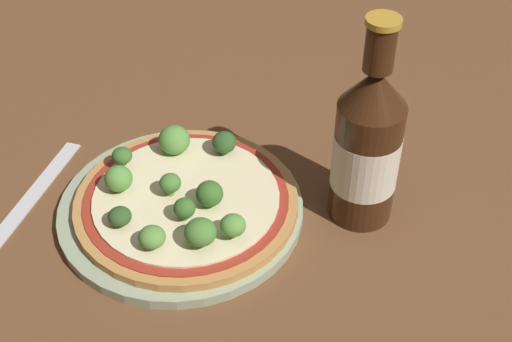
% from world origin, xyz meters
% --- Properties ---
extents(ground_plane, '(3.00, 3.00, 0.00)m').
position_xyz_m(ground_plane, '(0.00, 0.00, 0.00)').
color(ground_plane, brown).
extents(plate, '(0.26, 0.26, 0.01)m').
position_xyz_m(plate, '(-0.01, -0.00, 0.01)').
color(plate, '#93A384').
rests_on(plate, ground_plane).
extents(pizza, '(0.24, 0.24, 0.01)m').
position_xyz_m(pizza, '(-0.01, -0.00, 0.02)').
color(pizza, '#B77F42').
rests_on(pizza, plate).
extents(broccoli_floret_0, '(0.02, 0.02, 0.02)m').
position_xyz_m(broccoli_floret_0, '(-0.06, -0.05, 0.04)').
color(broccoli_floret_0, '#7A9E5B').
rests_on(broccoli_floret_0, pizza).
extents(broccoli_floret_1, '(0.02, 0.02, 0.02)m').
position_xyz_m(broccoli_floret_1, '(-0.09, 0.04, 0.04)').
color(broccoli_floret_1, '#7A9E5B').
rests_on(broccoli_floret_1, pizza).
extents(broccoli_floret_2, '(0.03, 0.03, 0.03)m').
position_xyz_m(broccoli_floret_2, '(0.05, -0.05, 0.04)').
color(broccoli_floret_2, '#7A9E5B').
rests_on(broccoli_floret_2, pizza).
extents(broccoli_floret_3, '(0.02, 0.02, 0.03)m').
position_xyz_m(broccoli_floret_3, '(-0.02, 0.00, 0.04)').
color(broccoli_floret_3, '#7A9E5B').
rests_on(broccoli_floret_3, pizza).
extents(broccoli_floret_4, '(0.03, 0.03, 0.03)m').
position_xyz_m(broccoli_floret_4, '(0.02, 0.08, 0.04)').
color(broccoli_floret_4, '#7A9E5B').
rests_on(broccoli_floret_4, pizza).
extents(broccoli_floret_5, '(0.03, 0.03, 0.02)m').
position_xyz_m(broccoli_floret_5, '(-0.02, -0.08, 0.04)').
color(broccoli_floret_5, '#7A9E5B').
rests_on(broccoli_floret_5, pizza).
extents(broccoli_floret_6, '(0.04, 0.04, 0.03)m').
position_xyz_m(broccoli_floret_6, '(-0.04, 0.07, 0.04)').
color(broccoli_floret_6, '#7A9E5B').
rests_on(broccoli_floret_6, pizza).
extents(broccoli_floret_7, '(0.03, 0.03, 0.03)m').
position_xyz_m(broccoli_floret_7, '(0.02, -0.01, 0.04)').
color(broccoli_floret_7, '#7A9E5B').
rests_on(broccoli_floret_7, pizza).
extents(broccoli_floret_8, '(0.03, 0.03, 0.03)m').
position_xyz_m(broccoli_floret_8, '(-0.08, 0.00, 0.04)').
color(broccoli_floret_8, '#7A9E5B').
rests_on(broccoli_floret_8, pizza).
extents(broccoli_floret_9, '(0.03, 0.03, 0.03)m').
position_xyz_m(broccoli_floret_9, '(0.02, -0.07, 0.04)').
color(broccoli_floret_9, '#7A9E5B').
rests_on(broccoli_floret_9, pizza).
extents(broccoli_floret_10, '(0.02, 0.02, 0.03)m').
position_xyz_m(broccoli_floret_10, '(0.00, -0.03, 0.04)').
color(broccoli_floret_10, '#7A9E5B').
rests_on(broccoli_floret_10, pizza).
extents(beer_bottle, '(0.07, 0.07, 0.23)m').
position_xyz_m(beer_bottle, '(0.18, 0.03, 0.09)').
color(beer_bottle, '#381E0F').
rests_on(beer_bottle, ground_plane).
extents(fork, '(0.04, 0.18, 0.00)m').
position_xyz_m(fork, '(-0.18, 0.01, 0.00)').
color(fork, silver).
rests_on(fork, ground_plane).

